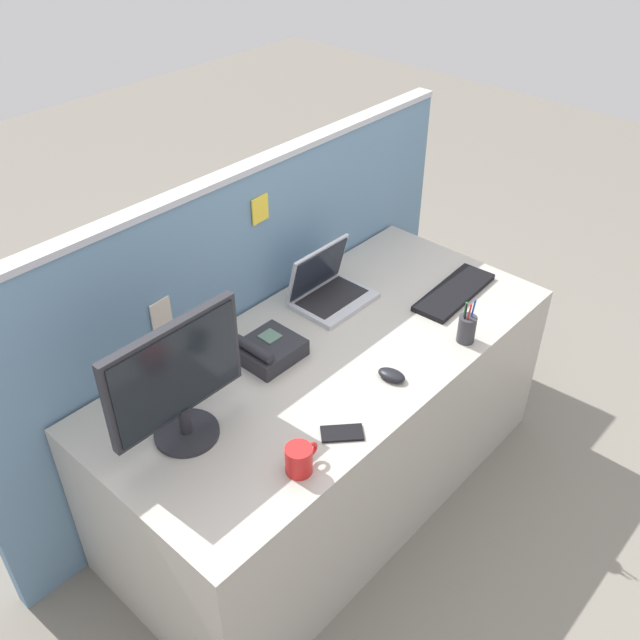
# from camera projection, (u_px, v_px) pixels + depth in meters

# --- Properties ---
(ground_plane) EXTENTS (10.00, 10.00, 0.00)m
(ground_plane) POSITION_uv_depth(u_px,v_px,m) (329.00, 486.00, 2.96)
(ground_plane) COLOR slate
(desk) EXTENTS (1.80, 0.82, 0.73)m
(desk) POSITION_uv_depth(u_px,v_px,m) (329.00, 424.00, 2.75)
(desk) COLOR #ADA89E
(desk) RESTS_ON ground_plane
(cubicle_divider) EXTENTS (2.29, 0.08, 1.30)m
(cubicle_divider) POSITION_uv_depth(u_px,v_px,m) (246.00, 319.00, 2.82)
(cubicle_divider) COLOR #6084A3
(cubicle_divider) RESTS_ON ground_plane
(desktop_monitor) EXTENTS (0.47, 0.20, 0.42)m
(desktop_monitor) POSITION_uv_depth(u_px,v_px,m) (177.00, 379.00, 2.07)
(desktop_monitor) COLOR #232328
(desktop_monitor) RESTS_ON desk
(laptop) EXTENTS (0.30, 0.23, 0.22)m
(laptop) POSITION_uv_depth(u_px,v_px,m) (327.00, 287.00, 2.77)
(laptop) COLOR #B2B5BC
(laptop) RESTS_ON desk
(desk_phone) EXTENTS (0.21, 0.19, 0.10)m
(desk_phone) POSITION_uv_depth(u_px,v_px,m) (268.00, 350.00, 2.49)
(desk_phone) COLOR #232328
(desk_phone) RESTS_ON desk
(keyboard_main) EXTENTS (0.42, 0.17, 0.02)m
(keyboard_main) POSITION_uv_depth(u_px,v_px,m) (454.00, 292.00, 2.82)
(keyboard_main) COLOR black
(keyboard_main) RESTS_ON desk
(computer_mouse_right_hand) EXTENTS (0.07, 0.11, 0.03)m
(computer_mouse_right_hand) POSITION_uv_depth(u_px,v_px,m) (392.00, 375.00, 2.41)
(computer_mouse_right_hand) COLOR black
(computer_mouse_right_hand) RESTS_ON desk
(pen_cup) EXTENTS (0.07, 0.07, 0.19)m
(pen_cup) POSITION_uv_depth(u_px,v_px,m) (467.00, 328.00, 2.55)
(pen_cup) COLOR #333338
(pen_cup) RESTS_ON desk
(cell_phone_black_slab) EXTENTS (0.14, 0.14, 0.01)m
(cell_phone_black_slab) POSITION_uv_depth(u_px,v_px,m) (342.00, 433.00, 2.20)
(cell_phone_black_slab) COLOR black
(cell_phone_black_slab) RESTS_ON desk
(coffee_mug) EXTENTS (0.12, 0.08, 0.09)m
(coffee_mug) POSITION_uv_depth(u_px,v_px,m) (299.00, 459.00, 2.06)
(coffee_mug) COLOR red
(coffee_mug) RESTS_ON desk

